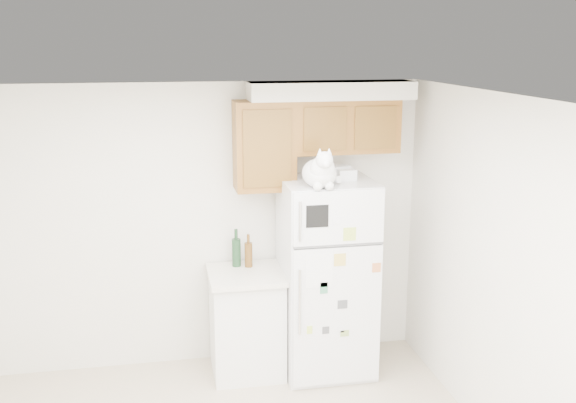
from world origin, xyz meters
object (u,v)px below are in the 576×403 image
object	(u,v)px
refrigerator	(327,277)
storage_box_back	(338,171)
base_counter	(247,322)
cat	(321,172)
storage_box_front	(346,175)
bottle_green	(236,248)
bottle_amber	(248,251)

from	to	relation	value
refrigerator	storage_box_back	world-z (taller)	storage_box_back
refrigerator	base_counter	bearing A→B (deg)	173.91
cat	storage_box_front	world-z (taller)	cat
base_counter	storage_box_back	size ratio (longest dim) A/B	5.11
cat	storage_box_back	xyz separation A→B (m)	(0.25, 0.37, -0.08)
storage_box_back	storage_box_front	distance (m)	0.14
refrigerator	cat	bearing A→B (deg)	-116.48
storage_box_front	bottle_green	distance (m)	1.15
storage_box_front	bottle_amber	world-z (taller)	storage_box_front
base_counter	refrigerator	bearing A→B (deg)	-6.09
bottle_amber	cat	bearing A→B (deg)	-41.22
cat	storage_box_front	bearing A→B (deg)	40.61
refrigerator	storage_box_front	bearing A→B (deg)	-4.89
base_counter	bottle_amber	distance (m)	0.62
base_counter	storage_box_back	xyz separation A→B (m)	(0.81, 0.05, 1.29)
storage_box_front	storage_box_back	bearing A→B (deg)	100.98
cat	bottle_green	size ratio (longest dim) A/B	1.45
storage_box_back	bottle_amber	size ratio (longest dim) A/B	0.62
storage_box_back	bottle_green	size ratio (longest dim) A/B	0.54
storage_box_back	storage_box_front	bearing A→B (deg)	-94.28
refrigerator	bottle_green	xyz separation A→B (m)	(-0.75, 0.24, 0.24)
cat	base_counter	bearing A→B (deg)	149.78
storage_box_back	refrigerator	bearing A→B (deg)	-154.52
refrigerator	storage_box_back	size ratio (longest dim) A/B	9.44
base_counter	bottle_green	xyz separation A→B (m)	(-0.06, 0.17, 0.62)
base_counter	bottle_amber	size ratio (longest dim) A/B	3.14
cat	bottle_amber	bearing A→B (deg)	138.78
refrigerator	bottle_amber	size ratio (longest dim) A/B	5.81
storage_box_back	bottle_green	bearing A→B (deg)	152.45
storage_box_front	bottle_amber	bearing A→B (deg)	160.62
refrigerator	storage_box_front	xyz separation A→B (m)	(0.15, -0.01, 0.89)
storage_box_back	base_counter	bearing A→B (deg)	163.58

